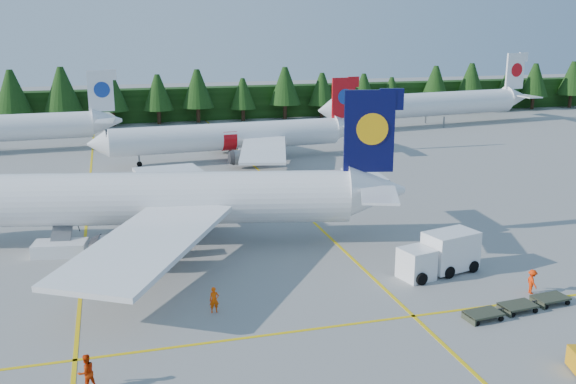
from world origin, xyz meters
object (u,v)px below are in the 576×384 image
object	(u,v)px
airliner_navy	(116,200)
airstairs	(61,244)
service_truck	(439,254)
airliner_red	(223,137)

from	to	relation	value
airliner_navy	airstairs	bearing A→B (deg)	-153.56
airstairs	service_truck	world-z (taller)	airstairs
airliner_red	service_truck	size ratio (longest dim) A/B	5.56
airliner_red	airliner_navy	bearing A→B (deg)	-118.10
airliner_navy	service_truck	world-z (taller)	airliner_navy
airliner_red	service_truck	distance (m)	44.03
service_truck	airliner_red	bearing A→B (deg)	87.05
airliner_navy	airstairs	xyz separation A→B (m)	(-4.41, -1.08, -2.97)
airliner_red	airstairs	size ratio (longest dim) A/B	6.13
airliner_red	service_truck	bearing A→B (deg)	-82.69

